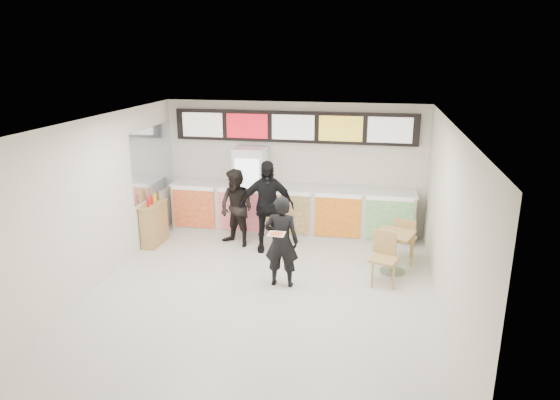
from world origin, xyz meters
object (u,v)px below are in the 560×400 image
(drinks_fridge, at_px, (251,190))
(customer_mid, at_px, (267,206))
(condiment_ledge, at_px, (154,224))
(cafe_table, at_px, (394,245))
(service_counter, at_px, (291,211))
(customer_left, at_px, (237,208))
(customer_main, at_px, (282,242))

(drinks_fridge, xyz_separation_m, customer_mid, (0.60, -1.02, -0.03))
(condiment_ledge, bearing_deg, customer_mid, 3.44)
(cafe_table, bearing_deg, condiment_ledge, -166.81)
(service_counter, bearing_deg, cafe_table, -36.21)
(customer_mid, bearing_deg, condiment_ledge, 173.12)
(customer_left, bearing_deg, customer_main, -28.12)
(cafe_table, bearing_deg, customer_main, -136.06)
(customer_main, bearing_deg, drinks_fridge, -65.23)
(customer_left, bearing_deg, customer_mid, 13.95)
(drinks_fridge, height_order, cafe_table, drinks_fridge)
(customer_main, height_order, cafe_table, customer_main)
(customer_main, relative_size, customer_left, 0.99)
(service_counter, distance_m, cafe_table, 2.82)
(drinks_fridge, xyz_separation_m, customer_left, (-0.09, -0.89, -0.16))
(cafe_table, bearing_deg, drinks_fridge, 171.27)
(service_counter, height_order, customer_left, customer_left)
(service_counter, distance_m, condiment_ledge, 3.05)
(customer_left, bearing_deg, cafe_table, 11.13)
(cafe_table, bearing_deg, customer_mid, -175.28)
(service_counter, xyz_separation_m, customer_main, (0.28, -2.60, 0.27))
(condiment_ledge, bearing_deg, customer_left, 8.87)
(customer_main, xyz_separation_m, cafe_table, (1.99, 0.93, -0.28))
(service_counter, distance_m, customer_main, 2.63)
(customer_main, xyz_separation_m, customer_left, (-1.31, 1.72, 0.01))
(service_counter, bearing_deg, customer_left, -139.52)
(service_counter, bearing_deg, condiment_ledge, -157.71)
(customer_mid, height_order, cafe_table, customer_mid)
(cafe_table, bearing_deg, customer_left, -174.54)
(cafe_table, distance_m, condiment_ledge, 5.13)
(drinks_fridge, distance_m, customer_main, 2.89)
(customer_mid, bearing_deg, customer_main, -79.08)
(customer_mid, xyz_separation_m, cafe_table, (2.61, -0.66, -0.41))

